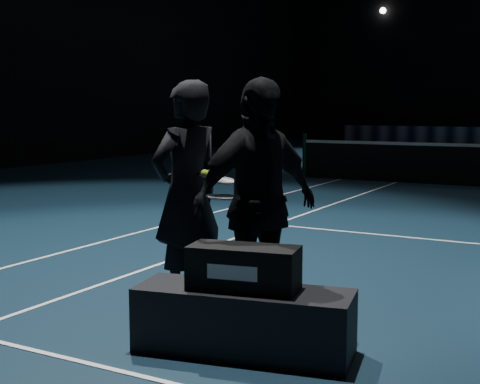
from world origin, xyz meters
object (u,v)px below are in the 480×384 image
(racket_bag, at_px, (244,268))
(racket_upper, at_px, (222,180))
(racket_lower, at_px, (222,197))
(tennis_balls, at_px, (207,172))
(player_a, at_px, (187,194))
(player_b, at_px, (257,204))
(player_bench, at_px, (244,321))

(racket_bag, bearing_deg, racket_upper, 118.74)
(racket_lower, xyz_separation_m, tennis_balls, (-0.19, 0.06, 0.20))
(racket_bag, bearing_deg, player_a, 130.26)
(player_b, height_order, tennis_balls, player_b)
(racket_lower, bearing_deg, player_bench, -33.05)
(player_bench, bearing_deg, player_a, 130.26)
(player_a, distance_m, racket_upper, 0.43)
(player_b, xyz_separation_m, racket_upper, (-0.42, 0.17, 0.15))
(racket_bag, distance_m, player_b, 0.68)
(player_b, relative_size, racket_upper, 2.89)
(player_bench, xyz_separation_m, racket_bag, (0.00, 0.00, 0.38))
(tennis_balls, bearing_deg, player_a, 164.55)
(racket_bag, height_order, tennis_balls, tennis_balls)
(player_bench, bearing_deg, tennis_balls, 124.76)
(player_a, height_order, racket_lower, player_a)
(player_a, bearing_deg, racket_bag, 70.03)
(player_b, relative_size, tennis_balls, 16.38)
(racket_upper, distance_m, tennis_balls, 0.16)
(racket_lower, distance_m, tennis_balls, 0.28)
(player_b, xyz_separation_m, tennis_balls, (-0.57, 0.17, 0.21))
(racket_upper, height_order, tennis_balls, tennis_balls)
(player_bench, bearing_deg, racket_lower, 119.12)
(racket_lower, height_order, racket_upper, racket_upper)
(racket_bag, xyz_separation_m, player_b, (-0.18, 0.55, 0.37))
(player_bench, distance_m, player_a, 1.48)
(racket_bag, distance_m, tennis_balls, 1.19)
(player_a, relative_size, player_b, 1.00)
(racket_upper, bearing_deg, racket_lower, -42.66)
(player_a, bearing_deg, player_bench, 70.03)
(player_bench, height_order, player_b, player_b)
(player_bench, relative_size, player_a, 0.78)
(player_b, bearing_deg, racket_bag, -136.79)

